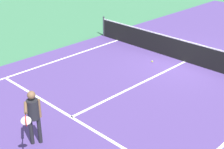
{
  "coord_description": "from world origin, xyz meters",
  "views": [
    {
      "loc": [
        7.18,
        -11.85,
        5.62
      ],
      "look_at": [
        0.17,
        -4.75,
        1.0
      ],
      "focal_mm": 53.25,
      "sensor_mm": 36.0,
      "label": 1
    }
  ],
  "objects": [
    {
      "name": "court_surface_inbounds",
      "position": [
        0.0,
        0.0,
        0.0
      ],
      "size": [
        10.62,
        24.4,
        0.0
      ],
      "primitive_type": "cube",
      "color": "#4C387A",
      "rests_on": "ground_plane"
    },
    {
      "name": "net",
      "position": [
        0.0,
        0.0,
        0.49
      ],
      "size": [
        10.36,
        0.09,
        1.07
      ],
      "color": "#33383D",
      "rests_on": "ground_plane"
    },
    {
      "name": "line_sideline_left",
      "position": [
        -4.11,
        -5.95,
        0.0
      ],
      "size": [
        0.1,
        11.89,
        0.01
      ],
      "primitive_type": "cube",
      "color": "white",
      "rests_on": "ground_plane"
    },
    {
      "name": "tennis_ball_near_net",
      "position": [
        -1.01,
        -1.04,
        0.03
      ],
      "size": [
        0.07,
        0.07,
        0.07
      ],
      "primitive_type": "sphere",
      "color": "#CCE033",
      "rests_on": "ground_plane"
    },
    {
      "name": "ground_plane",
      "position": [
        0.0,
        0.0,
        0.0
      ],
      "size": [
        60.0,
        60.0,
        0.0
      ],
      "primitive_type": "plane",
      "color": "#38724C"
    },
    {
      "name": "player_near",
      "position": [
        0.37,
        -7.94,
        1.0
      ],
      "size": [
        0.96,
        0.9,
        1.62
      ],
      "color": "black",
      "rests_on": "ground_plane"
    },
    {
      "name": "line_service_near",
      "position": [
        0.0,
        -6.4,
        0.0
      ],
      "size": [
        8.22,
        0.1,
        0.01
      ],
      "primitive_type": "cube",
      "color": "white",
      "rests_on": "ground_plane"
    },
    {
      "name": "line_center_service",
      "position": [
        0.0,
        -3.2,
        0.0
      ],
      "size": [
        0.1,
        6.4,
        0.01
      ],
      "primitive_type": "cube",
      "color": "white",
      "rests_on": "ground_plane"
    }
  ]
}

